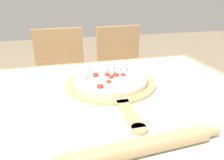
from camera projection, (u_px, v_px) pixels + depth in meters
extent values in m
cube|color=#A87F51|center=(120.00, 97.00, 0.83)|extent=(1.20, 0.90, 0.03)
cylinder|color=#A87F51|center=(13.00, 131.00, 1.20)|extent=(0.06, 0.06, 0.70)
cylinder|color=#A87F51|center=(176.00, 108.00, 1.45)|extent=(0.06, 0.06, 0.70)
cube|color=silver|center=(120.00, 93.00, 0.82)|extent=(1.12, 0.82, 0.00)
cylinder|color=tan|center=(110.00, 82.00, 0.90)|extent=(0.40, 0.40, 0.01)
cube|color=tan|center=(129.00, 113.00, 0.66)|extent=(0.04, 0.18, 0.01)
cylinder|color=tan|center=(139.00, 129.00, 0.58)|extent=(0.05, 0.05, 0.01)
cylinder|color=beige|center=(110.00, 80.00, 0.89)|extent=(0.33, 0.33, 0.02)
torus|color=beige|center=(110.00, 78.00, 0.89)|extent=(0.33, 0.33, 0.02)
cylinder|color=white|center=(110.00, 78.00, 0.89)|extent=(0.29, 0.29, 0.00)
ellipsoid|color=red|center=(123.00, 74.00, 0.90)|extent=(0.02, 0.02, 0.01)
ellipsoid|color=red|center=(109.00, 81.00, 0.83)|extent=(0.02, 0.02, 0.01)
ellipsoid|color=red|center=(107.00, 74.00, 0.90)|extent=(0.03, 0.03, 0.01)
ellipsoid|color=red|center=(111.00, 77.00, 0.88)|extent=(0.03, 0.03, 0.01)
ellipsoid|color=red|center=(96.00, 74.00, 0.90)|extent=(0.03, 0.03, 0.02)
ellipsoid|color=red|center=(116.00, 74.00, 0.90)|extent=(0.03, 0.03, 0.01)
ellipsoid|color=red|center=(100.00, 86.00, 0.79)|extent=(0.03, 0.03, 0.01)
cube|color=#387533|center=(113.00, 75.00, 0.90)|extent=(0.01, 0.01, 0.01)
cube|color=#387533|center=(107.00, 71.00, 0.95)|extent=(0.01, 0.01, 0.01)
cube|color=#387533|center=(93.00, 76.00, 0.89)|extent=(0.01, 0.01, 0.01)
cube|color=#387533|center=(89.00, 70.00, 0.96)|extent=(0.01, 0.01, 0.01)
cube|color=#387533|center=(114.00, 72.00, 0.93)|extent=(0.01, 0.01, 0.01)
cube|color=#387533|center=(120.00, 70.00, 0.96)|extent=(0.01, 0.01, 0.01)
cube|color=#387533|center=(94.00, 75.00, 0.90)|extent=(0.01, 0.01, 0.01)
cube|color=#387533|center=(87.00, 78.00, 0.87)|extent=(0.01, 0.01, 0.01)
cube|color=#387533|center=(127.00, 70.00, 0.96)|extent=(0.01, 0.01, 0.01)
cylinder|color=tan|center=(136.00, 148.00, 0.49)|extent=(0.40, 0.06, 0.04)
cylinder|color=tan|center=(211.00, 131.00, 0.55)|extent=(0.05, 0.03, 0.03)
cube|color=tan|center=(64.00, 91.00, 1.54)|extent=(0.42, 0.42, 0.02)
cube|color=tan|center=(60.00, 56.00, 1.61)|extent=(0.38, 0.05, 0.44)
cylinder|color=tan|center=(46.00, 130.00, 1.44)|extent=(0.04, 0.04, 0.41)
cylinder|color=tan|center=(90.00, 123.00, 1.53)|extent=(0.04, 0.04, 0.41)
cylinder|color=tan|center=(46.00, 108.00, 1.72)|extent=(0.04, 0.04, 0.41)
cylinder|color=tan|center=(83.00, 103.00, 1.81)|extent=(0.04, 0.04, 0.41)
cube|color=tan|center=(126.00, 85.00, 1.65)|extent=(0.44, 0.44, 0.02)
cube|color=tan|center=(118.00, 52.00, 1.72)|extent=(0.38, 0.08, 0.44)
cylinder|color=tan|center=(115.00, 121.00, 1.55)|extent=(0.04, 0.04, 0.41)
cylinder|color=tan|center=(151.00, 113.00, 1.65)|extent=(0.04, 0.04, 0.41)
cylinder|color=tan|center=(102.00, 102.00, 1.82)|extent=(0.04, 0.04, 0.41)
cylinder|color=tan|center=(134.00, 96.00, 1.93)|extent=(0.04, 0.04, 0.41)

